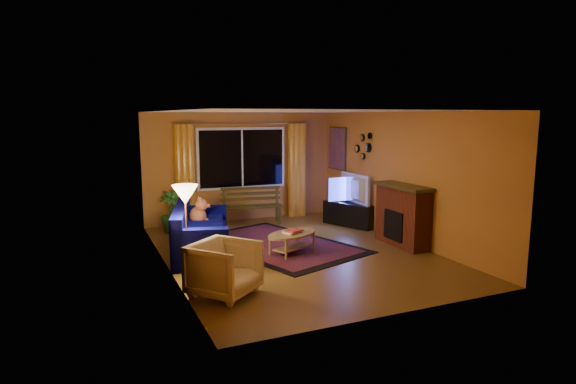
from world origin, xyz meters
name	(u,v)px	position (x,y,z in m)	size (l,w,h in m)	color
floor	(295,252)	(0.00, 0.00, -0.01)	(4.50, 6.00, 0.02)	brown
ceiling	(295,111)	(0.00, 0.00, 2.51)	(4.50, 6.00, 0.02)	white
wall_back	(241,167)	(0.00, 3.01, 1.25)	(4.50, 0.02, 2.50)	#C58137
wall_left	(164,191)	(-2.26, 0.00, 1.25)	(0.02, 6.00, 2.50)	#C58137
wall_right	(400,177)	(2.26, 0.00, 1.25)	(0.02, 6.00, 2.50)	#C58137
window	(242,158)	(0.00, 2.94, 1.45)	(2.00, 0.02, 1.30)	black
curtain_rod	(242,123)	(0.00, 2.90, 2.25)	(0.03, 0.03, 3.20)	#BF8C3F
curtain_left	(185,176)	(-1.35, 2.88, 1.12)	(0.36, 0.36, 2.24)	orange
curtain_right	(296,170)	(1.35, 2.88, 1.12)	(0.36, 0.36, 2.24)	orange
bench	(252,215)	(0.04, 2.40, 0.20)	(1.36, 0.40, 0.41)	#393413
potted_plant	(172,212)	(-1.74, 2.34, 0.44)	(0.49, 0.49, 0.88)	#235B1E
sofa	(202,230)	(-1.56, 0.55, 0.43)	(0.91, 2.12, 0.86)	#010348
dog	(198,211)	(-1.51, 1.02, 0.69)	(0.36, 0.49, 0.53)	#9E543D
armchair	(224,266)	(-1.75, -1.54, 0.41)	(0.80, 0.75, 0.82)	beige
floor_lamp	(186,229)	(-2.00, -0.33, 0.68)	(0.23, 0.23, 1.37)	#BF8C3F
rug	(277,244)	(-0.11, 0.57, 0.01)	(2.04, 3.22, 0.02)	maroon
coffee_table	(292,243)	(-0.09, -0.10, 0.19)	(1.06, 1.06, 0.39)	tan
tv_console	(350,214)	(2.00, 1.42, 0.26)	(0.41, 1.23, 0.51)	black
television	(351,188)	(2.00, 1.42, 0.84)	(1.12, 0.15, 0.65)	black
fireplace	(403,217)	(2.05, -0.40, 0.55)	(0.40, 1.20, 1.10)	maroon
mirror_cluster	(363,145)	(2.21, 1.30, 1.80)	(0.06, 0.60, 0.56)	black
painting	(337,148)	(2.22, 2.45, 1.65)	(0.04, 0.76, 0.96)	#CA4915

